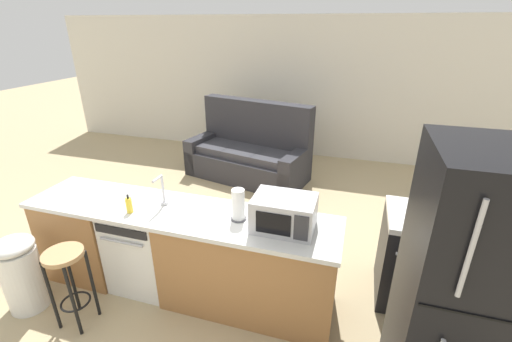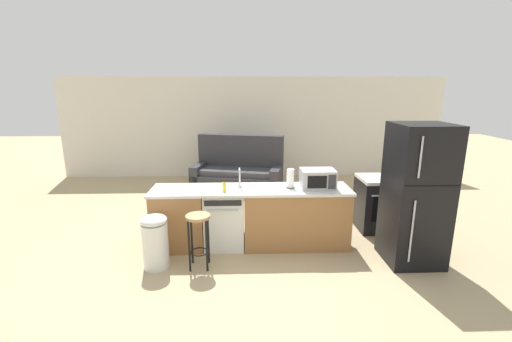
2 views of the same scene
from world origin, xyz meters
name	(u,v)px [view 1 (image 1 of 2)]	position (x,y,z in m)	size (l,w,h in m)	color
ground_plane	(172,285)	(0.00, 0.00, 0.00)	(24.00, 24.00, 0.00)	tan
wall_back	(290,88)	(0.30, 4.20, 1.30)	(10.00, 0.06, 2.60)	silver
kitchen_counter	(190,256)	(0.24, 0.00, 0.42)	(2.94, 0.66, 0.90)	#9E6B3D
dishwasher	(145,247)	(-0.25, 0.00, 0.42)	(0.58, 0.61, 0.84)	white
stove_range	(424,259)	(2.35, 0.55, 0.45)	(0.76, 0.68, 0.90)	black
refrigerator	(467,303)	(2.35, -0.55, 0.95)	(0.72, 0.73, 1.91)	black
microwave	(284,213)	(1.13, 0.00, 1.04)	(0.50, 0.37, 0.28)	#B7B7BC
sink_faucet	(162,192)	(-0.02, 0.05, 1.03)	(0.07, 0.18, 0.30)	silver
paper_towel_roll	(238,205)	(0.73, 0.02, 1.04)	(0.14, 0.14, 0.28)	#4C4C51
soap_bottle	(129,205)	(-0.23, -0.15, 0.97)	(0.06, 0.06, 0.18)	yellow
kettle	(455,204)	(2.52, 0.68, 0.99)	(0.21, 0.17, 0.19)	red
bar_stool	(68,273)	(-0.55, -0.64, 0.54)	(0.32, 0.32, 0.74)	tan
trash_bin	(21,273)	(-1.13, -0.62, 0.38)	(0.35, 0.35, 0.74)	white
couch	(250,154)	(-0.08, 2.85, 0.39)	(2.15, 1.33, 1.27)	#2D2D33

